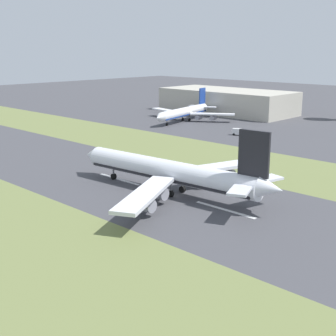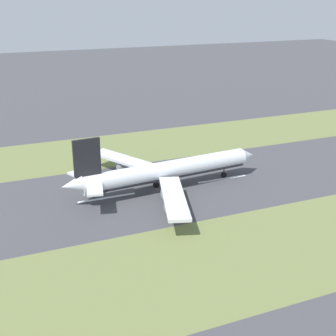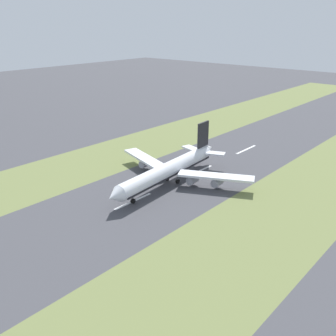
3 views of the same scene
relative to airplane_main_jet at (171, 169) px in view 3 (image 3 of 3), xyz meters
The scene contains 7 objects.
ground_plane 6.30m from the airplane_main_jet, 112.94° to the right, with size 800.00×800.00×0.00m, color #424247.
grass_median_west 46.15m from the airplane_main_jet, behind, with size 40.00×600.00×0.01m, color olive.
grass_median_east 44.72m from the airplane_main_jet, ahead, with size 40.00×600.00×0.01m, color olive.
centreline_dash_near 58.42m from the airplane_main_jet, 90.71° to the right, with size 1.20×18.00×0.01m, color silver.
centreline_dash_mid 19.09m from the airplane_main_jet, 92.29° to the right, with size 1.20×18.00×0.01m, color silver.
centreline_dash_far 22.72m from the airplane_main_jet, 91.89° to the left, with size 1.20×18.00×0.01m, color silver.
airplane_main_jet is the anchor object (origin of this frame).
Camera 3 is at (-93.50, 112.77, 61.41)m, focal length 42.00 mm.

